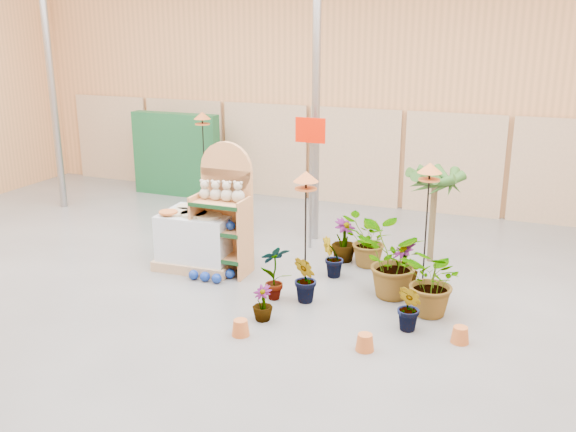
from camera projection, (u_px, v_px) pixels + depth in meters
name	position (u px, v px, depth m)	size (l,w,h in m)	color
room	(250.00, 137.00, 8.38)	(15.20, 12.10, 4.70)	#5C5C5C
display_shelf	(225.00, 213.00, 9.62)	(0.83, 0.52, 1.98)	#C3824E
teddy_bears	(223.00, 192.00, 9.43)	(0.73, 0.19, 0.31)	#BEB29D
gazing_balls_shelf	(222.00, 223.00, 9.56)	(0.73, 0.25, 0.14)	navy
gazing_balls_floor	(212.00, 274.00, 9.49)	(0.63, 0.39, 0.15)	navy
pallet_stack	(200.00, 239.00, 9.94)	(1.26, 1.07, 0.90)	tan
charcoal_planters	(220.00, 204.00, 11.58)	(0.50, 0.50, 1.00)	black
trellis_stock	(176.00, 155.00, 13.93)	(2.00, 0.30, 1.80)	#165028
offer_sign	(310.00, 157.00, 10.37)	(0.50, 0.08, 2.20)	gray
bird_table_front	(306.00, 181.00, 8.52)	(0.34, 0.34, 1.76)	black
bird_table_right	(430.00, 172.00, 8.81)	(0.34, 0.34, 1.81)	black
bird_table_back	(202.00, 119.00, 12.65)	(0.34, 0.34, 1.96)	black
palm	(435.00, 178.00, 9.85)	(0.70, 0.70, 1.60)	brown
potted_plant_0	(275.00, 271.00, 8.73)	(0.42, 0.28, 0.80)	#29541D
potted_plant_1	(306.00, 279.00, 8.61)	(0.38, 0.30, 0.69)	#29541D
potted_plant_2	(390.00, 262.00, 8.74)	(0.93, 0.81, 1.03)	#29541D
potted_plant_3	(403.00, 267.00, 8.98)	(0.41, 0.41, 0.74)	#29541D
potted_plant_5	(332.00, 257.00, 9.49)	(0.34, 0.28, 0.63)	#29541D
potted_plant_6	(368.00, 241.00, 9.88)	(0.75, 0.65, 0.84)	#29541D
potted_plant_7	(263.00, 303.00, 8.14)	(0.26, 0.26, 0.46)	#29541D
potted_plant_9	(410.00, 308.00, 7.81)	(0.34, 0.28, 0.62)	#29541D
potted_plant_10	(434.00, 282.00, 8.21)	(0.84, 0.73, 0.93)	#29541D
potted_plant_11	(344.00, 240.00, 10.15)	(0.38, 0.38, 0.69)	#29541D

